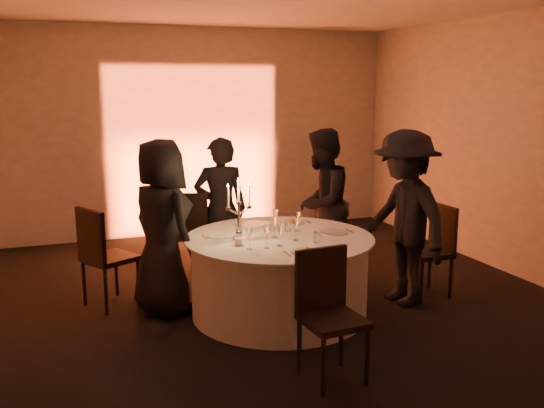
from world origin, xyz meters
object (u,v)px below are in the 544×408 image
object	(u,v)px
chair_right	(433,245)
guest_right	(404,218)
chair_back_left	(190,229)
coffee_cup	(238,242)
guest_left	(162,227)
guest_back_right	(321,204)
chair_left	(102,252)
chair_back_right	(317,230)
guest_back_left	(221,209)
banquet_table	(279,276)
chair_front	(328,307)
candelabra	(239,218)

from	to	relation	value
chair_right	guest_right	world-z (taller)	guest_right
chair_back_left	coffee_cup	distance (m)	1.57
guest_left	guest_back_right	world-z (taller)	guest_back_right
chair_left	chair_back_right	size ratio (longest dim) A/B	1.20
chair_left	chair_right	size ratio (longest dim) A/B	1.06
guest_back_left	coffee_cup	world-z (taller)	guest_back_left
chair_back_right	guest_right	world-z (taller)	guest_right
banquet_table	chair_back_left	distance (m)	1.51
banquet_table	guest_back_right	size ratio (longest dim) A/B	1.06
chair_back_left	chair_front	bearing A→B (deg)	119.06
chair_back_left	chair_back_right	xyz separation A→B (m)	(1.52, -0.15, -0.10)
guest_back_right	guest_right	distance (m)	1.16
chair_front	coffee_cup	size ratio (longest dim) A/B	8.97
chair_right	candelabra	world-z (taller)	candelabra
chair_left	guest_back_left	bearing A→B (deg)	-99.61
guest_right	guest_left	bearing A→B (deg)	-110.40
guest_right	candelabra	size ratio (longest dim) A/B	2.98
chair_right	coffee_cup	world-z (taller)	chair_right
chair_back_left	guest_right	xyz separation A→B (m)	(1.84, -1.53, 0.31)
chair_back_right	guest_back_right	xyz separation A→B (m)	(-0.08, -0.29, 0.38)
chair_back_left	chair_back_right	distance (m)	1.53
banquet_table	guest_back_right	bearing A→B (deg)	47.23
guest_back_left	guest_right	bearing A→B (deg)	149.01
chair_back_right	guest_right	size ratio (longest dim) A/B	0.48
guest_left	guest_right	distance (m)	2.39
banquet_table	guest_left	xyz separation A→B (m)	(-1.03, 0.46, 0.46)
guest_back_right	coffee_cup	world-z (taller)	guest_back_right
guest_left	guest_back_right	xyz separation A→B (m)	(1.91, 0.49, 0.01)
chair_right	guest_back_left	world-z (taller)	guest_back_left
banquet_table	coffee_cup	xyz separation A→B (m)	(-0.46, -0.16, 0.42)
chair_back_right	guest_back_right	world-z (taller)	guest_back_right
chair_left	coffee_cup	xyz separation A→B (m)	(1.12, -0.93, 0.22)
coffee_cup	candelabra	world-z (taller)	candelabra
guest_right	chair_back_right	bearing A→B (deg)	-172.82
chair_right	guest_back_right	xyz separation A→B (m)	(-0.83, 1.00, 0.31)
chair_back_left	candelabra	xyz separation A→B (m)	(0.16, -1.38, 0.41)
chair_right	guest_back_right	world-z (taller)	guest_back_right
guest_left	guest_back_left	bearing A→B (deg)	-69.94
chair_back_right	coffee_cup	xyz separation A→B (m)	(-1.42, -1.40, 0.33)
guest_right	coffee_cup	distance (m)	1.75
candelabra	chair_front	bearing A→B (deg)	-78.07
chair_back_left	guest_back_left	bearing A→B (deg)	172.28
guest_back_right	guest_left	bearing A→B (deg)	-28.27
banquet_table	chair_front	distance (m)	1.33
chair_left	chair_back_left	world-z (taller)	chair_left
chair_front	chair_right	bearing A→B (deg)	30.29
chair_left	candelabra	world-z (taller)	candelabra
chair_back_left	guest_back_left	world-z (taller)	guest_back_left
chair_right	chair_left	bearing A→B (deg)	-105.77
chair_front	guest_right	xyz separation A→B (m)	(1.40, 1.18, 0.32)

